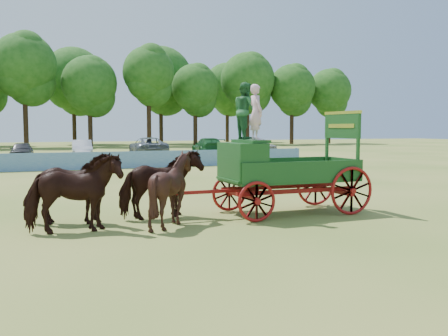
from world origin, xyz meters
TOP-DOWN VIEW (x-y plane):
  - ground at (0.00, 0.00)m, footprint 160.00×160.00m
  - horse_lead_left at (-4.87, -0.43)m, footprint 2.25×1.05m
  - horse_lead_right at (-4.87, 0.67)m, footprint 2.42×1.55m
  - horse_wheel_left at (-2.47, -0.43)m, footprint 1.87×1.70m
  - horse_wheel_right at (-2.47, 0.67)m, footprint 2.38×1.38m
  - farm_dray at (0.48, 0.15)m, footprint 6.00×2.00m
  - sponsor_banner at (-1.00, 18.00)m, footprint 26.00×0.08m
  - parked_cars at (-5.00, 30.34)m, footprint 43.42×6.32m
  - treeline at (-6.42, 59.62)m, footprint 90.52×23.45m

SIDE VIEW (x-z plane):
  - ground at x=0.00m, z-range 0.00..0.00m
  - sponsor_banner at x=-1.00m, z-range 0.00..1.05m
  - parked_cars at x=-5.00m, z-range -0.04..1.61m
  - horse_lead_left at x=-4.87m, z-range 0.00..1.89m
  - horse_lead_right at x=-4.87m, z-range 0.00..1.89m
  - horse_wheel_right at x=-2.47m, z-range 0.00..1.89m
  - horse_wheel_left at x=-2.47m, z-range 0.00..1.89m
  - farm_dray at x=0.48m, z-range -0.23..3.55m
  - treeline at x=-6.42m, z-range 1.86..16.91m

